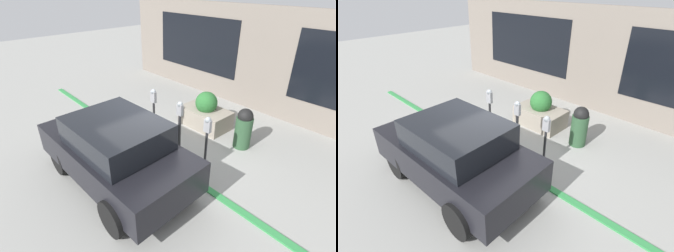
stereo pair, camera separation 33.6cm
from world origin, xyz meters
TOP-DOWN VIEW (x-y plane):
  - ground_plane at (0.00, 0.00)m, footprint 40.00×40.00m
  - curb_strip at (0.00, 0.08)m, footprint 13.50×0.16m
  - building_facade at (0.00, -4.47)m, footprint 13.50×0.17m
  - parking_meter_nearest at (-0.97, -0.53)m, footprint 0.18×0.15m
  - parking_meter_second at (-0.05, -0.52)m, footprint 0.17×0.14m
  - parking_meter_middle at (1.00, -0.50)m, footprint 0.18×0.15m
  - planter_box at (0.44, -2.15)m, footprint 1.54×0.95m
  - parked_car_front at (-0.01, 1.41)m, footprint 3.94×1.97m
  - trash_bin at (-1.06, -1.99)m, footprint 0.47×0.47m

SIDE VIEW (x-z plane):
  - ground_plane at x=0.00m, z-range 0.00..0.00m
  - curb_strip at x=0.00m, z-range 0.00..0.04m
  - planter_box at x=0.44m, z-range -0.14..1.02m
  - trash_bin at x=-1.06m, z-range 0.01..1.17m
  - parked_car_front at x=-0.01m, z-range 0.04..1.69m
  - parking_meter_second at x=-0.05m, z-range 0.21..1.70m
  - parking_meter_nearest at x=-0.97m, z-range 0.30..1.69m
  - parking_meter_middle at x=1.00m, z-range 0.30..1.82m
  - building_facade at x=0.00m, z-range 0.01..3.51m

